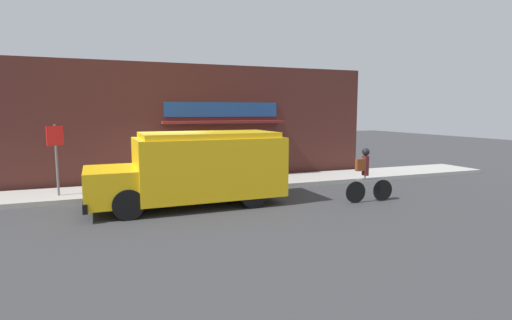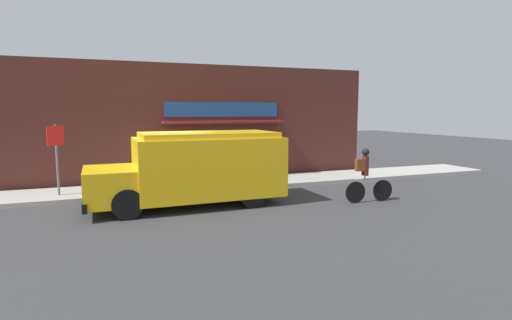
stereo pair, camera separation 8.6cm
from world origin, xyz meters
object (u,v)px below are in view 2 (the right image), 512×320
(school_bus, at_px, (196,168))
(cyclist, at_px, (366,176))
(stop_sign_post, at_px, (56,148))
(trash_bin, at_px, (210,171))

(school_bus, relative_size, cyclist, 3.37)
(school_bus, distance_m, cyclist, 5.14)
(school_bus, xyz_separation_m, cyclist, (4.91, -1.49, -0.30))
(school_bus, xyz_separation_m, stop_sign_post, (-3.88, 2.21, 0.52))
(cyclist, xyz_separation_m, stop_sign_post, (-8.80, 3.70, 0.82))
(stop_sign_post, xyz_separation_m, trash_bin, (5.12, 0.91, -1.11))
(school_bus, bearing_deg, stop_sign_post, 149.52)
(stop_sign_post, bearing_deg, cyclist, -22.81)
(stop_sign_post, relative_size, trash_bin, 2.96)
(school_bus, distance_m, trash_bin, 3.41)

